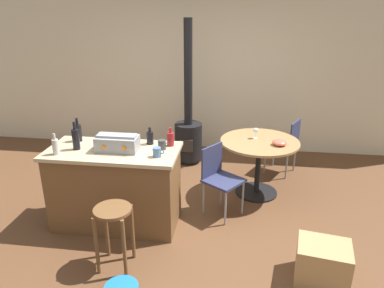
{
  "coord_description": "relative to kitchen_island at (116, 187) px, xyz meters",
  "views": [
    {
      "loc": [
        0.75,
        -3.62,
        2.43
      ],
      "look_at": [
        0.21,
        0.36,
        0.88
      ],
      "focal_mm": 34.04,
      "sensor_mm": 36.0,
      "label": 1
    }
  ],
  "objects": [
    {
      "name": "ground_plane",
      "position": [
        0.62,
        0.06,
        -0.47
      ],
      "size": [
        8.8,
        8.8,
        0.0
      ],
      "primitive_type": "plane",
      "color": "brown"
    },
    {
      "name": "back_wall",
      "position": [
        0.62,
        2.62,
        0.88
      ],
      "size": [
        8.0,
        0.1,
        2.7
      ],
      "primitive_type": "cube",
      "color": "beige",
      "rests_on": "ground_plane"
    },
    {
      "name": "kitchen_island",
      "position": [
        0.0,
        0.0,
        0.0
      ],
      "size": [
        1.46,
        0.72,
        0.93
      ],
      "color": "brown",
      "rests_on": "ground_plane"
    },
    {
      "name": "wooden_stool",
      "position": [
        0.23,
        -0.74,
        0.02
      ],
      "size": [
        0.36,
        0.36,
        0.65
      ],
      "color": "brown",
      "rests_on": "ground_plane"
    },
    {
      "name": "dining_table",
      "position": [
        1.65,
        0.94,
        0.12
      ],
      "size": [
        1.03,
        1.03,
        0.77
      ],
      "color": "black",
      "rests_on": "ground_plane"
    },
    {
      "name": "folding_chair_near",
      "position": [
        2.08,
        1.64,
        0.03
      ],
      "size": [
        0.54,
        0.54,
        0.85
      ],
      "color": "navy",
      "rests_on": "ground_plane"
    },
    {
      "name": "folding_chair_far",
      "position": [
        1.16,
        0.38,
        0.04
      ],
      "size": [
        0.56,
        0.56,
        0.86
      ],
      "color": "navy",
      "rests_on": "ground_plane"
    },
    {
      "name": "wood_stove",
      "position": [
        0.57,
        1.89,
        0.07
      ],
      "size": [
        0.44,
        0.45,
        2.25
      ],
      "color": "black",
      "rests_on": "ground_plane"
    },
    {
      "name": "toolbox",
      "position": [
        0.07,
        -0.02,
        0.55
      ],
      "size": [
        0.45,
        0.24,
        0.19
      ],
      "color": "gray",
      "rests_on": "kitchen_island"
    },
    {
      "name": "bottle_0",
      "position": [
        0.61,
        0.21,
        0.54
      ],
      "size": [
        0.08,
        0.08,
        0.21
      ],
      "color": "maroon",
      "rests_on": "kitchen_island"
    },
    {
      "name": "bottle_1",
      "position": [
        -0.39,
        -0.04,
        0.58
      ],
      "size": [
        0.08,
        0.08,
        0.32
      ],
      "color": "black",
      "rests_on": "kitchen_island"
    },
    {
      "name": "bottle_2",
      "position": [
        0.37,
        0.23,
        0.54
      ],
      "size": [
        0.08,
        0.08,
        0.2
      ],
      "color": "black",
      "rests_on": "kitchen_island"
    },
    {
      "name": "bottle_3",
      "position": [
        -0.55,
        -0.21,
        0.55
      ],
      "size": [
        0.07,
        0.07,
        0.23
      ],
      "color": "#B7B2AD",
      "rests_on": "kitchen_island"
    },
    {
      "name": "bottle_4",
      "position": [
        -0.48,
        0.21,
        0.57
      ],
      "size": [
        0.08,
        0.08,
        0.28
      ],
      "color": "black",
      "rests_on": "kitchen_island"
    },
    {
      "name": "cup_0",
      "position": [
        0.53,
        -0.13,
        0.51
      ],
      "size": [
        0.12,
        0.09,
        0.1
      ],
      "color": "#4C7099",
      "rests_on": "kitchen_island"
    },
    {
      "name": "cup_1",
      "position": [
        0.54,
        0.08,
        0.52
      ],
      "size": [
        0.12,
        0.09,
        0.11
      ],
      "color": "#383838",
      "rests_on": "kitchen_island"
    },
    {
      "name": "wine_glass",
      "position": [
        1.59,
        1.03,
        0.41
      ],
      "size": [
        0.07,
        0.07,
        0.14
      ],
      "color": "silver",
      "rests_on": "dining_table"
    },
    {
      "name": "serving_bowl",
      "position": [
        1.88,
        0.81,
        0.33
      ],
      "size": [
        0.18,
        0.18,
        0.07
      ],
      "primitive_type": "ellipsoid",
      "color": "#DB6651",
      "rests_on": "dining_table"
    },
    {
      "name": "cardboard_box",
      "position": [
        2.2,
        -0.68,
        -0.28
      ],
      "size": [
        0.53,
        0.46,
        0.38
      ],
      "primitive_type": "cube",
      "rotation": [
        0.0,
        0.0,
        -0.17
      ],
      "color": "tan",
      "rests_on": "ground_plane"
    }
  ]
}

